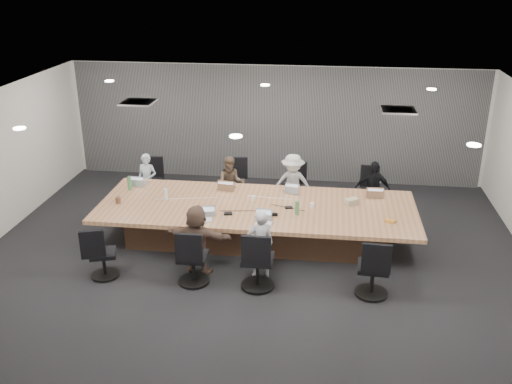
# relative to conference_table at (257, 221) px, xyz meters

# --- Properties ---
(floor) EXTENTS (10.00, 8.00, 0.00)m
(floor) POSITION_rel_conference_table_xyz_m (0.00, -0.50, -0.40)
(floor) COLOR black
(floor) RESTS_ON ground
(ceiling) EXTENTS (10.00, 8.00, 0.00)m
(ceiling) POSITION_rel_conference_table_xyz_m (0.00, -0.50, 2.40)
(ceiling) COLOR white
(ceiling) RESTS_ON wall_back
(wall_back) EXTENTS (10.00, 0.00, 2.80)m
(wall_back) POSITION_rel_conference_table_xyz_m (0.00, 3.50, 1.00)
(wall_back) COLOR beige
(wall_back) RESTS_ON ground
(wall_front) EXTENTS (10.00, 0.00, 2.80)m
(wall_front) POSITION_rel_conference_table_xyz_m (0.00, -4.50, 1.00)
(wall_front) COLOR beige
(wall_front) RESTS_ON ground
(curtain) EXTENTS (9.80, 0.04, 2.80)m
(curtain) POSITION_rel_conference_table_xyz_m (0.00, 3.42, 1.00)
(curtain) COLOR #5A5A5C
(curtain) RESTS_ON ground
(conference_table) EXTENTS (6.00, 2.20, 0.74)m
(conference_table) POSITION_rel_conference_table_xyz_m (0.00, 0.00, 0.00)
(conference_table) COLOR #503323
(conference_table) RESTS_ON ground
(chair_0) EXTENTS (0.51, 0.51, 0.74)m
(chair_0) POSITION_rel_conference_table_xyz_m (-2.58, 1.70, -0.03)
(chair_0) COLOR black
(chair_0) RESTS_ON ground
(chair_1) EXTENTS (0.67, 0.67, 0.85)m
(chair_1) POSITION_rel_conference_table_xyz_m (-0.72, 1.70, 0.03)
(chair_1) COLOR black
(chair_1) RESTS_ON ground
(chair_2) EXTENTS (0.63, 0.63, 0.75)m
(chair_2) POSITION_rel_conference_table_xyz_m (0.59, 1.70, -0.03)
(chair_2) COLOR black
(chair_2) RESTS_ON ground
(chair_3) EXTENTS (0.55, 0.55, 0.74)m
(chair_3) POSITION_rel_conference_table_xyz_m (2.25, 1.70, -0.03)
(chair_3) COLOR black
(chair_3) RESTS_ON ground
(chair_4) EXTENTS (0.64, 0.64, 0.74)m
(chair_4) POSITION_rel_conference_table_xyz_m (-2.41, -1.70, -0.03)
(chair_4) COLOR black
(chair_4) RESTS_ON ground
(chair_5) EXTENTS (0.56, 0.56, 0.82)m
(chair_5) POSITION_rel_conference_table_xyz_m (-0.85, -1.70, 0.01)
(chair_5) COLOR black
(chair_5) RESTS_ON ground
(chair_6) EXTENTS (0.59, 0.59, 0.87)m
(chair_6) POSITION_rel_conference_table_xyz_m (0.23, -1.70, 0.03)
(chair_6) COLOR black
(chair_6) RESTS_ON ground
(chair_7) EXTENTS (0.61, 0.61, 0.85)m
(chair_7) POSITION_rel_conference_table_xyz_m (2.09, -1.70, 0.02)
(chair_7) COLOR black
(chair_7) RESTS_ON ground
(person_0) EXTENTS (0.47, 0.34, 1.20)m
(person_0) POSITION_rel_conference_table_xyz_m (-2.58, 1.35, 0.20)
(person_0) COLOR #A5B4C0
(person_0) RESTS_ON ground
(laptop_0) EXTENTS (0.35, 0.24, 0.02)m
(laptop_0) POSITION_rel_conference_table_xyz_m (-2.58, 0.80, 0.35)
(laptop_0) COLOR #B2B2B7
(laptop_0) RESTS_ON conference_table
(person_1) EXTENTS (0.67, 0.57, 1.23)m
(person_1) POSITION_rel_conference_table_xyz_m (-0.72, 1.35, 0.21)
(person_1) COLOR brown
(person_1) RESTS_ON ground
(laptop_1) EXTENTS (0.38, 0.28, 0.02)m
(laptop_1) POSITION_rel_conference_table_xyz_m (-0.72, 0.80, 0.35)
(laptop_1) COLOR #8C6647
(laptop_1) RESTS_ON conference_table
(person_2) EXTENTS (0.90, 0.57, 1.33)m
(person_2) POSITION_rel_conference_table_xyz_m (0.59, 1.35, 0.27)
(person_2) COLOR #ACAFAD
(person_2) RESTS_ON ground
(laptop_2) EXTENTS (0.32, 0.25, 0.02)m
(laptop_2) POSITION_rel_conference_table_xyz_m (0.59, 0.80, 0.35)
(laptop_2) COLOR #B2B2B7
(laptop_2) RESTS_ON conference_table
(person_3) EXTENTS (0.74, 0.31, 1.26)m
(person_3) POSITION_rel_conference_table_xyz_m (2.25, 1.35, 0.23)
(person_3) COLOR black
(person_3) RESTS_ON ground
(laptop_3) EXTENTS (0.34, 0.24, 0.02)m
(laptop_3) POSITION_rel_conference_table_xyz_m (2.25, 0.80, 0.35)
(laptop_3) COLOR #8C6647
(laptop_3) RESTS_ON conference_table
(person_5) EXTENTS (1.20, 0.50, 1.26)m
(person_5) POSITION_rel_conference_table_xyz_m (-0.85, -1.35, 0.23)
(person_5) COLOR brown
(person_5) RESTS_ON ground
(laptop_5) EXTENTS (0.33, 0.26, 0.02)m
(laptop_5) POSITION_rel_conference_table_xyz_m (-0.85, -0.80, 0.35)
(laptop_5) COLOR #B2B2B7
(laptop_5) RESTS_ON conference_table
(person_6) EXTENTS (0.51, 0.40, 1.23)m
(person_6) POSITION_rel_conference_table_xyz_m (0.23, -1.35, 0.21)
(person_6) COLOR #A3A6AF
(person_6) RESTS_ON ground
(laptop_6) EXTENTS (0.33, 0.25, 0.02)m
(laptop_6) POSITION_rel_conference_table_xyz_m (0.23, -0.80, 0.35)
(laptop_6) COLOR #B2B2B7
(laptop_6) RESTS_ON conference_table
(bottle_green_left) EXTENTS (0.09, 0.09, 0.28)m
(bottle_green_left) POSITION_rel_conference_table_xyz_m (-2.65, 0.46, 0.48)
(bottle_green_left) COLOR #3E7D4B
(bottle_green_left) RESTS_ON conference_table
(bottle_green_right) EXTENTS (0.09, 0.09, 0.26)m
(bottle_green_right) POSITION_rel_conference_table_xyz_m (0.78, -0.33, 0.47)
(bottle_green_right) COLOR #3E7D4B
(bottle_green_right) RESTS_ON conference_table
(bottle_clear) EXTENTS (0.09, 0.09, 0.24)m
(bottle_clear) POSITION_rel_conference_table_xyz_m (-1.77, 0.01, 0.46)
(bottle_clear) COLOR silver
(bottle_clear) RESTS_ON conference_table
(cup_white_far) EXTENTS (0.09, 0.09, 0.10)m
(cup_white_far) POSITION_rel_conference_table_xyz_m (-0.09, 0.21, 0.39)
(cup_white_far) COLOR white
(cup_white_far) RESTS_ON conference_table
(cup_white_near) EXTENTS (0.09, 0.09, 0.10)m
(cup_white_near) POSITION_rel_conference_table_xyz_m (1.05, 0.01, 0.39)
(cup_white_near) COLOR white
(cup_white_near) RESTS_ON conference_table
(mug_brown) EXTENTS (0.12, 0.12, 0.12)m
(mug_brown) POSITION_rel_conference_table_xyz_m (-2.65, -0.22, 0.40)
(mug_brown) COLOR brown
(mug_brown) RESTS_ON conference_table
(mic_left) EXTENTS (0.17, 0.13, 0.03)m
(mic_left) POSITION_rel_conference_table_xyz_m (-0.46, -0.49, 0.35)
(mic_left) COLOR black
(mic_left) RESTS_ON conference_table
(mic_right) EXTENTS (0.16, 0.12, 0.03)m
(mic_right) POSITION_rel_conference_table_xyz_m (0.61, -0.06, 0.35)
(mic_right) COLOR black
(mic_right) RESTS_ON conference_table
(stapler) EXTENTS (0.16, 0.04, 0.06)m
(stapler) POSITION_rel_conference_table_xyz_m (0.36, -0.45, 0.37)
(stapler) COLOR black
(stapler) RESTS_ON conference_table
(canvas_bag) EXTENTS (0.29, 0.26, 0.13)m
(canvas_bag) POSITION_rel_conference_table_xyz_m (1.78, 0.23, 0.40)
(canvas_bag) COLOR tan
(canvas_bag) RESTS_ON conference_table
(snack_packet) EXTENTS (0.22, 0.19, 0.04)m
(snack_packet) POSITION_rel_conference_table_xyz_m (2.45, -0.44, 0.36)
(snack_packet) COLOR #C57C27
(snack_packet) RESTS_ON conference_table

